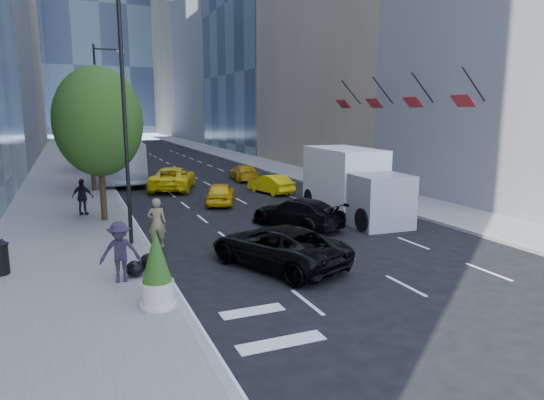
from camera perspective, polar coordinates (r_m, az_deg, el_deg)
name	(u,v)px	position (r m, az deg, el deg)	size (l,w,h in m)	color
ground	(318,255)	(18.86, 5.48, -6.49)	(160.00, 160.00, 0.00)	black
sidewalk_left	(66,174)	(46.20, -23.06, 2.87)	(6.00, 120.00, 0.15)	slate
sidewalk_right	(267,165)	(49.79, -0.62, 4.19)	(4.00, 120.00, 0.15)	slate
tower_right_far	(204,25)	(119.52, -8.00, 19.72)	(20.00, 24.00, 50.00)	#7C7156
lamp_near	(129,102)	(20.01, -16.52, 10.98)	(2.13, 0.22, 10.00)	black
lamp_far	(100,106)	(37.95, -19.60, 10.34)	(2.13, 0.22, 10.00)	black
tree_near	(98,122)	(24.93, -19.74, 8.66)	(4.20, 4.20, 7.46)	black
tree_mid	(89,113)	(34.91, -20.71, 9.50)	(4.50, 4.50, 7.99)	black
tree_far	(84,121)	(47.91, -21.27, 8.70)	(3.90, 3.90, 6.92)	black
traffic_signal	(90,123)	(55.94, -20.67, 8.49)	(2.48, 0.53, 5.20)	black
facade_flags	(394,100)	(32.24, 14.20, 11.37)	(1.85, 13.30, 2.05)	black
skateboarder	(157,226)	(19.63, -13.38, -3.03)	(0.73, 0.48, 2.00)	olive
black_sedan_lincoln	(277,246)	(17.25, 0.64, -5.47)	(2.48, 5.37, 1.49)	black
black_sedan_mercedes	(297,213)	(23.04, 2.95, -1.54)	(1.97, 4.85, 1.41)	black
taxi_a	(221,193)	(28.96, -6.07, 0.80)	(1.56, 3.87, 1.32)	#EDB40C
taxi_b	(271,184)	(32.70, -0.17, 1.91)	(1.34, 3.84, 1.26)	yellow
taxi_c	(173,178)	(34.83, -11.59, 2.51)	(2.68, 5.82, 1.62)	yellow
taxi_d	(244,173)	(38.86, -3.30, 3.24)	(1.76, 4.33, 1.26)	#DC9F0B
city_bus	(121,157)	(41.16, -17.38, 4.84)	(3.04, 12.98, 3.62)	silver
box_truck	(353,183)	(25.72, 9.49, 2.04)	(3.03, 7.47, 3.51)	white
pedestrian_b	(83,197)	(26.86, -21.38, 0.33)	(1.11, 0.46, 1.90)	black
pedestrian_c	(120,252)	(16.00, -17.44, -5.85)	(1.25, 0.72, 1.94)	#272031
planter_shrub	(157,270)	(13.73, -13.40, -8.05)	(0.91, 0.91, 2.18)	beige
garbage_bags	(144,265)	(16.83, -14.83, -7.36)	(1.20, 1.16, 0.59)	black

